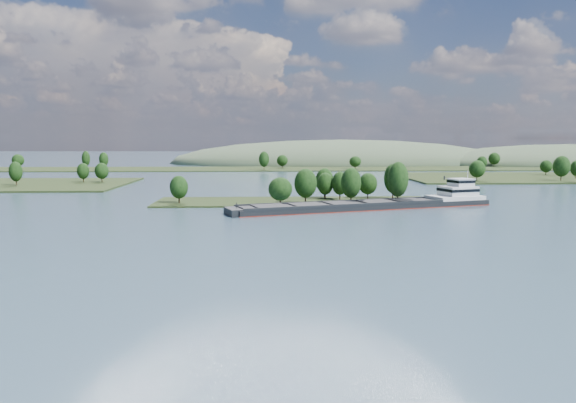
{
  "coord_description": "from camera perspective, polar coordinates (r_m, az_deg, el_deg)",
  "views": [
    {
      "loc": [
        -10.09,
        -22.27,
        23.22
      ],
      "look_at": [
        -4.26,
        130.0,
        6.0
      ],
      "focal_mm": 35.0,
      "sensor_mm": 36.0,
      "label": 1
    }
  ],
  "objects": [
    {
      "name": "hill_west",
      "position": [
        527.47,
        5.46,
        3.9
      ],
      "size": [
        320.0,
        160.0,
        44.0
      ],
      "primitive_type": "ellipsoid",
      "color": "#3D4E36",
      "rests_on": "ground"
    },
    {
      "name": "cargo_barge",
      "position": [
        189.99,
        9.52,
        -0.18
      ],
      "size": [
        91.26,
        39.17,
        12.51
      ],
      "color": "black",
      "rests_on": "ground"
    },
    {
      "name": "tree_island",
      "position": [
        202.55,
        2.92,
        1.05
      ],
      "size": [
        100.0,
        32.37,
        15.83
      ],
      "color": "black",
      "rests_on": "ground"
    },
    {
      "name": "back_shoreline",
      "position": [
        422.99,
        0.25,
        3.39
      ],
      "size": [
        900.0,
        60.0,
        14.51
      ],
      "color": "black",
      "rests_on": "ground"
    },
    {
      "name": "hill_east",
      "position": [
        561.98,
        26.59,
        3.4
      ],
      "size": [
        260.0,
        140.0,
        36.0
      ],
      "primitive_type": "ellipsoid",
      "color": "#3D4E36",
      "rests_on": "ground"
    },
    {
      "name": "ground",
      "position": [
        144.51,
        1.84,
        -2.8
      ],
      "size": [
        1800.0,
        1800.0,
        0.0
      ],
      "primitive_type": "plane",
      "color": "#3E596C",
      "rests_on": "ground"
    }
  ]
}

